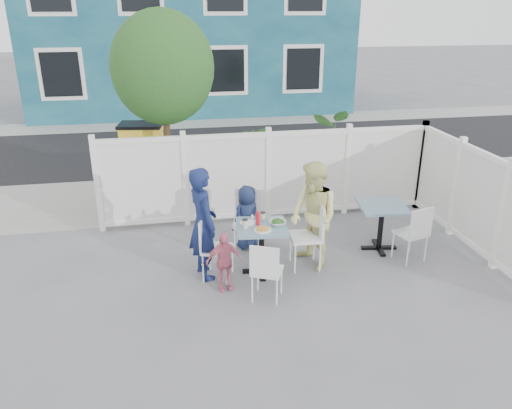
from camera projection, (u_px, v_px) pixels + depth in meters
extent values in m
plane|color=slate|center=(296.00, 287.00, 6.88)|extent=(80.00, 80.00, 0.00)
cube|color=gray|center=(249.00, 192.00, 10.34)|extent=(24.00, 2.60, 0.01)
cube|color=black|center=(226.00, 146.00, 13.72)|extent=(24.00, 5.00, 0.01)
cube|color=gray|center=(215.00, 122.00, 16.55)|extent=(24.00, 1.60, 0.01)
cube|color=navy|center=(189.00, 23.00, 18.45)|extent=(11.00, 6.00, 6.00)
cube|color=black|center=(117.00, 73.00, 15.83)|extent=(1.20, 0.04, 1.40)
cube|color=black|center=(242.00, 70.00, 16.51)|extent=(1.20, 0.04, 1.40)
cube|color=white|center=(268.00, 176.00, 8.78)|extent=(5.80, 0.04, 1.40)
cube|color=white|center=(268.00, 134.00, 8.50)|extent=(5.86, 0.08, 0.08)
cube|color=white|center=(268.00, 215.00, 9.06)|extent=(5.86, 0.08, 0.12)
cube|color=white|center=(477.00, 201.00, 7.63)|extent=(0.04, 3.60, 1.40)
cube|color=white|center=(486.00, 155.00, 7.35)|extent=(0.08, 3.66, 0.08)
cube|color=white|center=(470.00, 246.00, 7.91)|extent=(0.08, 3.66, 0.12)
cylinder|color=#382316|center=(168.00, 146.00, 9.17)|extent=(0.12, 0.12, 2.40)
ellipsoid|color=#1E4319|center=(163.00, 68.00, 8.65)|extent=(1.80, 1.62, 1.98)
cube|color=gold|center=(144.00, 162.00, 9.91)|extent=(0.85, 0.66, 1.43)
imported|color=#1E4319|center=(250.00, 166.00, 9.40)|extent=(1.19, 1.19, 1.56)
imported|color=#1E4319|center=(350.00, 160.00, 9.62)|extent=(1.56, 1.38, 1.65)
cube|color=#446A7D|center=(262.00, 227.00, 6.99)|extent=(0.77, 0.77, 0.04)
cylinder|color=black|center=(262.00, 250.00, 7.12)|extent=(0.08, 0.08, 0.68)
cube|color=black|center=(261.00, 271.00, 7.25)|extent=(0.55, 0.14, 0.04)
cube|color=black|center=(261.00, 271.00, 7.25)|extent=(0.14, 0.55, 0.04)
cube|color=#446A7D|center=(383.00, 206.00, 7.67)|extent=(0.80, 0.80, 0.04)
cylinder|color=black|center=(381.00, 228.00, 7.81)|extent=(0.08, 0.08, 0.69)
cube|color=black|center=(379.00, 248.00, 7.94)|extent=(0.56, 0.16, 0.04)
cube|color=black|center=(379.00, 248.00, 7.94)|extent=(0.16, 0.56, 0.04)
cube|color=white|center=(218.00, 249.00, 6.96)|extent=(0.51, 0.52, 0.04)
cube|color=white|center=(204.00, 232.00, 6.90)|extent=(0.18, 0.39, 0.44)
cylinder|color=white|center=(232.00, 258.00, 7.18)|extent=(0.02, 0.02, 0.44)
cylinder|color=white|center=(226.00, 270.00, 6.86)|extent=(0.02, 0.02, 0.44)
cylinder|color=white|center=(210.00, 256.00, 7.24)|extent=(0.02, 0.02, 0.44)
cylinder|color=white|center=(203.00, 268.00, 6.91)|extent=(0.02, 0.02, 0.44)
cube|color=white|center=(305.00, 237.00, 7.24)|extent=(0.46, 0.48, 0.04)
cube|color=white|center=(320.00, 219.00, 7.16)|extent=(0.06, 0.45, 0.48)
cylinder|color=white|center=(295.00, 258.00, 7.13)|extent=(0.03, 0.03, 0.48)
cylinder|color=white|center=(290.00, 246.00, 7.49)|extent=(0.03, 0.03, 0.48)
cylinder|color=white|center=(320.00, 257.00, 7.17)|extent=(0.03, 0.03, 0.48)
cylinder|color=white|center=(314.00, 245.00, 7.53)|extent=(0.03, 0.03, 0.48)
cube|color=white|center=(248.00, 223.00, 7.75)|extent=(0.53, 0.52, 0.04)
cube|color=white|center=(249.00, 203.00, 7.83)|extent=(0.43, 0.15, 0.47)
cylinder|color=white|center=(259.00, 242.00, 7.66)|extent=(0.02, 0.02, 0.47)
cylinder|color=white|center=(235.00, 241.00, 7.69)|extent=(0.02, 0.02, 0.47)
cylinder|color=white|center=(261.00, 232.00, 7.98)|extent=(0.02, 0.02, 0.47)
cylinder|color=white|center=(237.00, 231.00, 8.01)|extent=(0.02, 0.02, 0.47)
cube|color=white|center=(267.00, 271.00, 6.47)|extent=(0.49, 0.48, 0.04)
cube|color=white|center=(264.00, 262.00, 6.23)|extent=(0.36, 0.18, 0.41)
cylinder|color=white|center=(258.00, 277.00, 6.72)|extent=(0.02, 0.02, 0.41)
cylinder|color=white|center=(281.00, 280.00, 6.65)|extent=(0.02, 0.02, 0.41)
cylinder|color=white|center=(252.00, 289.00, 6.44)|extent=(0.02, 0.02, 0.41)
cylinder|color=white|center=(277.00, 292.00, 6.37)|extent=(0.02, 0.02, 0.41)
cube|color=white|center=(411.00, 233.00, 7.46)|extent=(0.50, 0.48, 0.04)
cube|color=white|center=(422.00, 223.00, 7.22)|extent=(0.40, 0.14, 0.44)
cylinder|color=white|center=(393.00, 244.00, 7.61)|extent=(0.02, 0.02, 0.44)
cylinder|color=white|center=(410.00, 240.00, 7.75)|extent=(0.02, 0.02, 0.44)
cylinder|color=white|center=(408.00, 253.00, 7.33)|extent=(0.02, 0.02, 0.44)
cylinder|color=white|center=(426.00, 248.00, 7.48)|extent=(0.02, 0.02, 0.44)
imported|color=#141E4D|center=(203.00, 223.00, 6.88)|extent=(0.54, 0.67, 1.62)
imported|color=#D5D53D|center=(313.00, 216.00, 7.16)|extent=(0.81, 0.92, 1.58)
imported|color=#192447|center=(247.00, 217.00, 7.83)|extent=(0.59, 0.50, 1.03)
imported|color=#DA6B87|center=(224.00, 261.00, 6.68)|extent=(0.51, 0.26, 0.84)
cylinder|color=white|center=(263.00, 230.00, 6.84)|extent=(0.24, 0.24, 0.02)
cylinder|color=white|center=(247.00, 223.00, 7.06)|extent=(0.22, 0.22, 0.01)
imported|color=white|center=(278.00, 223.00, 7.01)|extent=(0.23, 0.23, 0.06)
cylinder|color=beige|center=(245.00, 224.00, 6.89)|extent=(0.08, 0.08, 0.12)
cylinder|color=beige|center=(263.00, 216.00, 7.15)|extent=(0.07, 0.07, 0.11)
cylinder|color=red|center=(258.00, 219.00, 6.98)|extent=(0.06, 0.06, 0.18)
cylinder|color=white|center=(252.00, 217.00, 7.19)|extent=(0.03, 0.03, 0.07)
cylinder|color=black|center=(257.00, 216.00, 7.19)|extent=(0.03, 0.03, 0.07)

